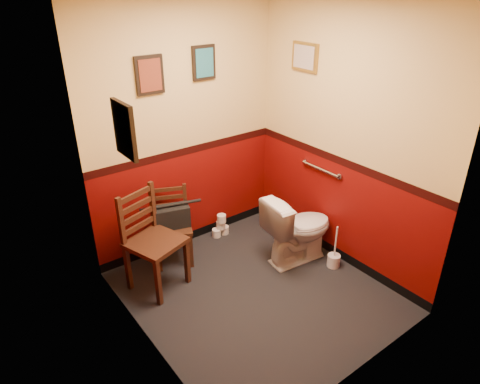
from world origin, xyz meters
The scene contains 16 objects.
floor centered at (0.00, 0.00, 0.00)m, with size 2.20×2.40×0.00m, color black.
wall_back centered at (0.00, 1.20, 1.35)m, with size 2.20×2.70×0.00m, color #600805.
wall_front centered at (0.00, -1.20, 1.35)m, with size 2.20×2.70×0.00m, color #600805.
wall_left centered at (-1.10, 0.00, 1.35)m, with size 2.40×2.70×0.00m, color #600805.
wall_right centered at (1.10, 0.00, 1.35)m, with size 2.40×2.70×0.00m, color #600805.
grab_bar centered at (1.07, 0.25, 0.95)m, with size 0.05×0.56×0.06m.
framed_print_back_a centered at (-0.35, 1.18, 1.95)m, with size 0.28×0.04×0.36m.
framed_print_back_b centered at (0.25, 1.18, 2.00)m, with size 0.26×0.04×0.34m.
framed_print_left centered at (-1.08, 0.10, 1.85)m, with size 0.04×0.30×0.38m.
framed_print_right centered at (1.08, 0.60, 2.05)m, with size 0.04×0.34×0.28m.
toilet centered at (0.72, 0.17, 0.38)m, with size 0.43×0.77×0.75m, color white.
toilet_brush centered at (0.93, -0.17, 0.08)m, with size 0.14×0.14×0.49m.
chair_left centered at (-0.71, 0.71, 0.51)m, with size 0.59×0.59×1.01m.
chair_right centered at (-0.34, 0.99, 0.41)m, with size 0.51×0.51×0.82m.
handbag centered at (-0.36, 0.95, 0.55)m, with size 0.40×0.28×0.26m.
tp_stack centered at (0.33, 1.06, 0.12)m, with size 0.22×0.13×0.28m.
Camera 1 is at (-2.11, -2.54, 2.75)m, focal length 32.00 mm.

